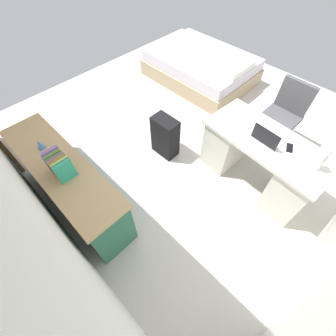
{
  "coord_description": "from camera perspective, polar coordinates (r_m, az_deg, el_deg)",
  "views": [
    {
      "loc": [
        -1.57,
        2.11,
        2.62
      ],
      "look_at": [
        -0.5,
        1.03,
        0.6
      ],
      "focal_mm": 24.8,
      "sensor_mm": 36.0,
      "label": 1
    }
  ],
  "objects": [
    {
      "name": "book_row",
      "position": [
        2.44,
        -25.14,
        0.75
      ],
      "size": [
        0.27,
        0.17,
        0.24
      ],
      "color": "teal",
      "rests_on": "credenza"
    },
    {
      "name": "desk",
      "position": [
        3.08,
        21.53,
        1.74
      ],
      "size": [
        1.49,
        0.77,
        0.74
      ],
      "color": "silver",
      "rests_on": "ground_plane"
    },
    {
      "name": "bed",
      "position": [
        4.87,
        8.17,
        23.32
      ],
      "size": [
        1.9,
        1.41,
        0.58
      ],
      "color": "tan",
      "rests_on": "ground_plane"
    },
    {
      "name": "ground_plane",
      "position": [
        3.71,
        5.79,
        7.8
      ],
      "size": [
        5.51,
        5.51,
        0.0
      ],
      "primitive_type": "plane",
      "color": "beige"
    },
    {
      "name": "office_chair",
      "position": [
        3.72,
        25.99,
        10.83
      ],
      "size": [
        0.52,
        0.52,
        0.94
      ],
      "color": "black",
      "rests_on": "ground_plane"
    },
    {
      "name": "cell_phone_near_laptop",
      "position": [
        2.85,
        27.72,
        4.4
      ],
      "size": [
        0.12,
        0.15,
        0.01
      ],
      "primitive_type": "cube",
      "rotation": [
        0.0,
        0.0,
        0.41
      ],
      "color": "black",
      "rests_on": "desk"
    },
    {
      "name": "credenza",
      "position": [
        2.89,
        -22.95,
        -3.8
      ],
      "size": [
        1.8,
        0.48,
        0.76
      ],
      "color": "#28664C",
      "rests_on": "ground_plane"
    },
    {
      "name": "laptop",
      "position": [
        2.78,
        23.14,
        6.77
      ],
      "size": [
        0.33,
        0.24,
        0.21
      ],
      "color": "#B7B7BC",
      "rests_on": "desk"
    },
    {
      "name": "suitcase_black",
      "position": [
        3.26,
        -0.7,
        7.72
      ],
      "size": [
        0.36,
        0.22,
        0.61
      ],
      "primitive_type": "cube",
      "rotation": [
        0.0,
        0.0,
        0.01
      ],
      "color": "black",
      "rests_on": "ground_plane"
    },
    {
      "name": "computer_mouse",
      "position": [
        2.9,
        19.32,
        9.64
      ],
      "size": [
        0.07,
        0.1,
        0.03
      ],
      "primitive_type": "ellipsoid",
      "rotation": [
        0.0,
        0.0,
        -0.08
      ],
      "color": "white",
      "rests_on": "desk"
    },
    {
      "name": "desk_lamp",
      "position": [
        2.6,
        34.25,
        3.31
      ],
      "size": [
        0.16,
        0.11,
        0.34
      ],
      "color": "silver",
      "rests_on": "desk"
    },
    {
      "name": "figurine_small",
      "position": [
        2.81,
        -28.97,
        5.08
      ],
      "size": [
        0.08,
        0.08,
        0.11
      ],
      "primitive_type": "cone",
      "color": "#4C7FBF",
      "rests_on": "credenza"
    }
  ]
}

